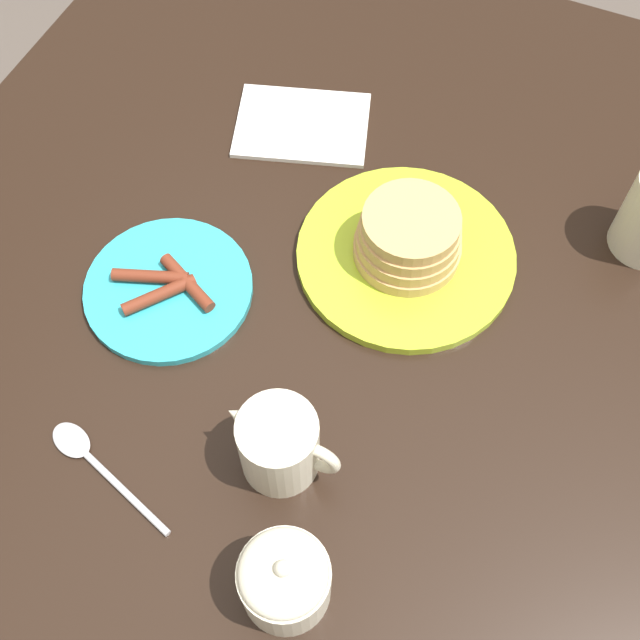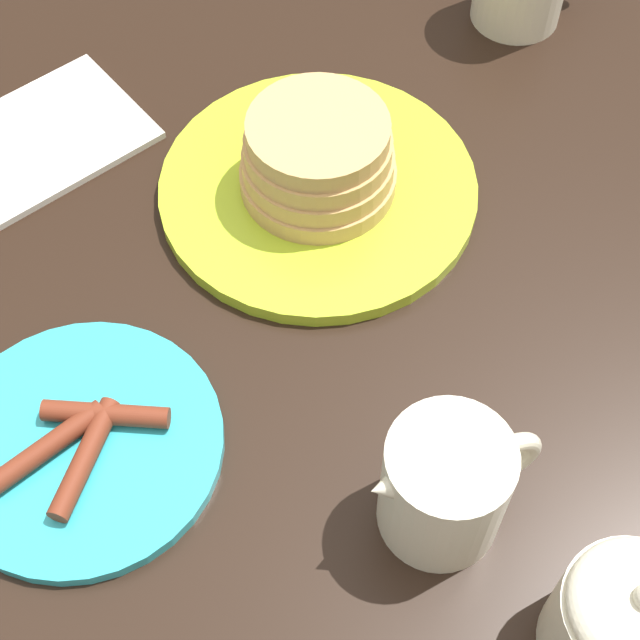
{
  "view_description": "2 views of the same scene",
  "coord_description": "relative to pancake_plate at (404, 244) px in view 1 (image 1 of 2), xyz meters",
  "views": [
    {
      "loc": [
        0.11,
        -0.48,
        1.48
      ],
      "look_at": [
        -0.05,
        -0.11,
        0.76
      ],
      "focal_mm": 45.0,
      "sensor_mm": 36.0,
      "label": 1
    },
    {
      "loc": [
        -0.18,
        -0.44,
        1.31
      ],
      "look_at": [
        -0.05,
        -0.11,
        0.76
      ],
      "focal_mm": 55.0,
      "sensor_mm": 36.0,
      "label": 2
    }
  ],
  "objects": [
    {
      "name": "ground_plane",
      "position": [
        0.0,
        -0.02,
        -0.76
      ],
      "size": [
        8.0,
        8.0,
        0.0
      ],
      "primitive_type": "plane",
      "color": "#51473F"
    },
    {
      "name": "dining_table",
      "position": [
        0.0,
        -0.02,
        -0.14
      ],
      "size": [
        1.14,
        1.01,
        0.73
      ],
      "color": "black",
      "rests_on": "ground_plane"
    },
    {
      "name": "pancake_plate",
      "position": [
        0.0,
        0.0,
        0.0
      ],
      "size": [
        0.24,
        0.24,
        0.08
      ],
      "color": "#AAC628",
      "rests_on": "dining_table"
    },
    {
      "name": "side_plate_bacon",
      "position": [
        -0.22,
        -0.14,
        -0.02
      ],
      "size": [
        0.18,
        0.18,
        0.02
      ],
      "color": "#2DADBC",
      "rests_on": "dining_table"
    },
    {
      "name": "creamer_pitcher",
      "position": [
        -0.02,
        -0.27,
        0.02
      ],
      "size": [
        0.11,
        0.08,
        0.09
      ],
      "color": "beige",
      "rests_on": "dining_table"
    },
    {
      "name": "sugar_bowl",
      "position": [
        0.03,
        -0.38,
        0.02
      ],
      "size": [
        0.08,
        0.08,
        0.09
      ],
      "color": "beige",
      "rests_on": "dining_table"
    },
    {
      "name": "napkin",
      "position": [
        -0.18,
        0.13,
        -0.02
      ],
      "size": [
        0.19,
        0.16,
        0.01
      ],
      "color": "silver",
      "rests_on": "dining_table"
    },
    {
      "name": "spoon",
      "position": [
        -0.19,
        -0.34,
        -0.02
      ],
      "size": [
        0.16,
        0.07,
        0.01
      ],
      "color": "silver",
      "rests_on": "dining_table"
    }
  ]
}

